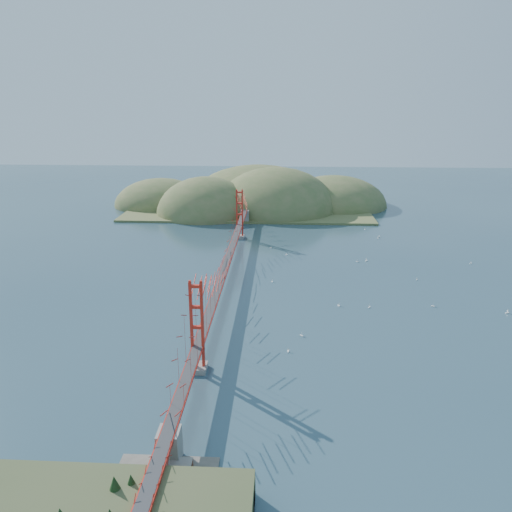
{
  "coord_description": "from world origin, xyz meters",
  "views": [
    {
      "loc": [
        9.83,
        -83.3,
        31.77
      ],
      "look_at": [
        5.42,
        0.0,
        5.23
      ],
      "focal_mm": 35.0,
      "sensor_mm": 36.0,
      "label": 1
    }
  ],
  "objects_px": {
    "sailboat_2": "(433,306)",
    "sailboat_1": "(339,305)",
    "sailboat_0": "(272,281)",
    "fort": "(170,470)",
    "bridge": "(225,246)"
  },
  "relations": [
    {
      "from": "sailboat_2",
      "to": "sailboat_0",
      "type": "height_order",
      "value": "sailboat_2"
    },
    {
      "from": "sailboat_2",
      "to": "sailboat_1",
      "type": "height_order",
      "value": "sailboat_2"
    },
    {
      "from": "fort",
      "to": "sailboat_0",
      "type": "relative_size",
      "value": 6.4
    },
    {
      "from": "sailboat_0",
      "to": "fort",
      "type": "bearing_deg",
      "value": -99.16
    },
    {
      "from": "bridge",
      "to": "sailboat_1",
      "type": "bearing_deg",
      "value": -26.08
    },
    {
      "from": "sailboat_0",
      "to": "bridge",
      "type": "bearing_deg",
      "value": -173.42
    },
    {
      "from": "fort",
      "to": "sailboat_0",
      "type": "distance_m",
      "value": 49.57
    },
    {
      "from": "fort",
      "to": "bridge",
      "type": "bearing_deg",
      "value": 90.48
    },
    {
      "from": "sailboat_2",
      "to": "sailboat_1",
      "type": "distance_m",
      "value": 15.0
    },
    {
      "from": "bridge",
      "to": "fort",
      "type": "bearing_deg",
      "value": -89.52
    },
    {
      "from": "bridge",
      "to": "fort",
      "type": "distance_m",
      "value": 48.4
    },
    {
      "from": "fort",
      "to": "sailboat_2",
      "type": "distance_m",
      "value": 51.7
    },
    {
      "from": "sailboat_0",
      "to": "sailboat_1",
      "type": "bearing_deg",
      "value": -43.54
    },
    {
      "from": "sailboat_1",
      "to": "bridge",
      "type": "bearing_deg",
      "value": 153.92
    },
    {
      "from": "sailboat_0",
      "to": "sailboat_1",
      "type": "height_order",
      "value": "sailboat_1"
    }
  ]
}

